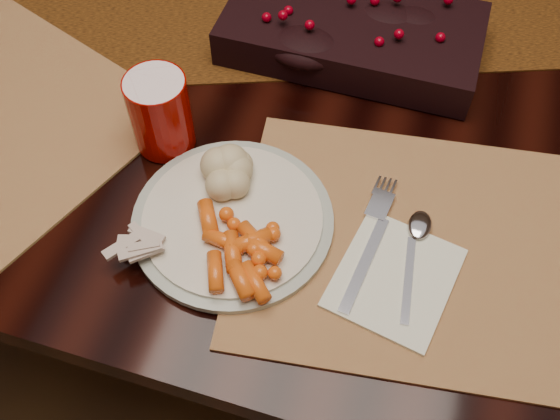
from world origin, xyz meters
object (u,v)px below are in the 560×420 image
(centerpiece, at_px, (352,29))
(dinner_plate, at_px, (233,219))
(dining_table, at_px, (304,209))
(napkin, at_px, (395,278))
(turkey_shreds, at_px, (136,239))
(red_cup, at_px, (160,113))
(baby_carrots, at_px, (234,252))
(placemat_main, at_px, (432,248))
(mashed_potatoes, at_px, (234,171))

(centerpiece, xyz_separation_m, dinner_plate, (-0.06, -0.34, -0.03))
(dining_table, distance_m, napkin, 0.53)
(dinner_plate, xyz_separation_m, turkey_shreds, (-0.09, -0.07, 0.02))
(napkin, xyz_separation_m, red_cup, (-0.33, 0.12, 0.05))
(dining_table, relative_size, napkin, 12.42)
(baby_carrots, height_order, turkey_shreds, baby_carrots)
(centerpiece, relative_size, napkin, 2.53)
(placemat_main, bearing_deg, dining_table, 122.93)
(napkin, distance_m, red_cup, 0.35)
(napkin, bearing_deg, turkey_shreds, -159.54)
(dinner_plate, relative_size, red_cup, 2.28)
(dining_table, bearing_deg, centerpiece, 47.68)
(dining_table, bearing_deg, dinner_plate, -93.73)
(napkin, bearing_deg, placemat_main, 68.65)
(dining_table, height_order, baby_carrots, baby_carrots)
(dining_table, distance_m, mashed_potatoes, 0.49)
(centerpiece, bearing_deg, turkey_shreds, -110.82)
(dinner_plate, xyz_separation_m, napkin, (0.20, -0.02, -0.00))
(placemat_main, distance_m, napkin, 0.07)
(dinner_plate, bearing_deg, centerpiece, 79.44)
(napkin, bearing_deg, dinner_plate, -174.32)
(turkey_shreds, xyz_separation_m, napkin, (0.29, 0.05, -0.02))
(dining_table, bearing_deg, turkey_shreds, -107.12)
(baby_carrots, relative_size, napkin, 0.72)
(placemat_main, height_order, turkey_shreds, turkey_shreds)
(dinner_plate, distance_m, mashed_potatoes, 0.06)
(red_cup, bearing_deg, napkin, -19.32)
(placemat_main, xyz_separation_m, dinner_plate, (-0.24, -0.04, 0.01))
(red_cup, bearing_deg, dining_table, 53.57)
(placemat_main, bearing_deg, mashed_potatoes, 170.07)
(placemat_main, relative_size, baby_carrots, 4.37)
(centerpiece, xyz_separation_m, placemat_main, (0.17, -0.31, -0.04))
(turkey_shreds, bearing_deg, baby_carrots, 8.05)
(mashed_potatoes, relative_size, red_cup, 0.78)
(baby_carrots, relative_size, turkey_shreds, 1.40)
(turkey_shreds, xyz_separation_m, red_cup, (-0.03, 0.16, 0.03))
(mashed_potatoes, xyz_separation_m, napkin, (0.21, -0.07, -0.04))
(centerpiece, bearing_deg, red_cup, -127.68)
(dining_table, height_order, turkey_shreds, turkey_shreds)
(mashed_potatoes, height_order, turkey_shreds, mashed_potatoes)
(placemat_main, xyz_separation_m, turkey_shreds, (-0.33, -0.10, 0.03))
(turkey_shreds, bearing_deg, dining_table, 72.88)
(dinner_plate, distance_m, red_cup, 0.17)
(mashed_potatoes, relative_size, turkey_shreds, 1.11)
(baby_carrots, distance_m, red_cup, 0.21)
(turkey_shreds, relative_size, red_cup, 0.70)
(napkin, bearing_deg, baby_carrots, -158.67)
(dinner_plate, bearing_deg, dining_table, 86.27)
(centerpiece, distance_m, baby_carrots, 0.40)
(centerpiece, xyz_separation_m, baby_carrots, (-0.04, -0.40, -0.01))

